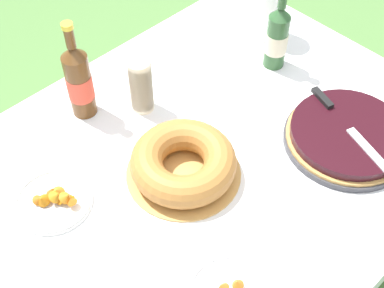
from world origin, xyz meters
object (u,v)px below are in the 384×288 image
at_px(cup_stack, 141,86).
at_px(cider_bottle_green, 277,37).
at_px(paper_towel_roll, 269,7).
at_px(serving_knife, 344,122).
at_px(cider_bottle_amber, 79,81).
at_px(snack_plate_left, 54,200).
at_px(bundt_cake, 182,162).
at_px(berry_tart, 347,136).

distance_m(cup_stack, cider_bottle_green, 0.49).
bearing_deg(paper_towel_roll, serving_knife, -114.17).
distance_m(serving_knife, cider_bottle_amber, 0.80).
bearing_deg(cider_bottle_green, cider_bottle_amber, 156.09).
height_order(snack_plate_left, paper_towel_roll, paper_towel_roll).
height_order(bundt_cake, snack_plate_left, bundt_cake).
bearing_deg(cup_stack, bundt_cake, -108.03).
distance_m(berry_tart, bundt_cake, 0.50).
bearing_deg(cup_stack, berry_tart, -57.60).
relative_size(cider_bottle_amber, paper_towel_roll, 1.45).
relative_size(berry_tart, cup_stack, 1.99).
height_order(cup_stack, snack_plate_left, cup_stack).
bearing_deg(paper_towel_roll, cider_bottle_amber, 168.78).
relative_size(bundt_cake, cider_bottle_amber, 0.98).
bearing_deg(cider_bottle_amber, paper_towel_roll, -11.22).
bearing_deg(serving_knife, cider_bottle_amber, -123.62).
bearing_deg(bundt_cake, cider_bottle_green, 13.09).
bearing_deg(cider_bottle_green, snack_plate_left, 177.34).
bearing_deg(bundt_cake, berry_tart, -30.73).
bearing_deg(cider_bottle_green, serving_knife, -107.03).
bearing_deg(cider_bottle_amber, serving_knife, -51.71).
bearing_deg(cider_bottle_amber, cup_stack, -38.76).
bearing_deg(cider_bottle_amber, snack_plate_left, -140.14).
bearing_deg(cider_bottle_amber, berry_tart, -53.43).
relative_size(berry_tart, bundt_cake, 1.14).
height_order(cup_stack, paper_towel_roll, paper_towel_roll).
distance_m(cider_bottle_green, cider_bottle_amber, 0.66).
bearing_deg(serving_knife, snack_plate_left, -99.41).
height_order(berry_tart, cider_bottle_green, cider_bottle_green).
relative_size(serving_knife, paper_towel_roll, 1.56).
distance_m(berry_tart, paper_towel_roll, 0.57).
xyz_separation_m(serving_knife, paper_towel_roll, (0.22, 0.48, 0.05)).
height_order(serving_knife, cup_stack, cup_stack).
distance_m(serving_knife, snack_plate_left, 0.86).
relative_size(snack_plate_left, paper_towel_roll, 0.92).
xyz_separation_m(cider_bottle_amber, snack_plate_left, (-0.27, -0.23, -0.12)).
xyz_separation_m(bundt_cake, paper_towel_roll, (0.66, 0.25, 0.07)).
height_order(serving_knife, paper_towel_roll, paper_towel_roll).
bearing_deg(berry_tart, cider_bottle_amber, 126.57).
height_order(cider_bottle_green, cider_bottle_amber, cider_bottle_amber).
bearing_deg(bundt_cake, cup_stack, 71.97).
distance_m(bundt_cake, paper_towel_roll, 0.71).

